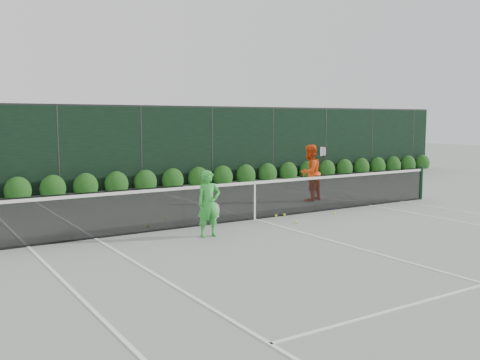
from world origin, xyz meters
TOP-DOWN VIEW (x-y plane):
  - ground at (0.00, 0.00)m, footprint 80.00×80.00m
  - tennis_net at (-0.02, 0.00)m, footprint 12.90×0.10m
  - player_woman at (-1.96, -1.12)m, footprint 0.63×0.38m
  - player_man at (3.23, 1.70)m, footprint 1.02×0.90m
  - court_lines at (0.00, 0.00)m, footprint 11.03×23.83m
  - windscreen_fence at (0.00, -2.71)m, footprint 32.00×21.07m
  - hedge_row at (-0.00, 7.15)m, footprint 31.66×0.65m
  - tennis_balls at (-0.04, 0.01)m, footprint 4.98×2.26m

SIDE VIEW (x-z plane):
  - ground at x=0.00m, z-range 0.00..0.00m
  - court_lines at x=0.00m, z-range 0.00..0.01m
  - tennis_balls at x=-0.04m, z-range 0.00..0.07m
  - hedge_row at x=0.00m, z-range -0.23..0.70m
  - tennis_net at x=-0.02m, z-range 0.00..1.07m
  - player_woman at x=-1.96m, z-range 0.00..1.45m
  - player_man at x=3.23m, z-range 0.00..1.76m
  - windscreen_fence at x=0.00m, z-range -0.02..3.04m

